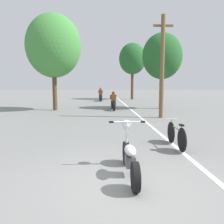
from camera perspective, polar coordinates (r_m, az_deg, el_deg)
ground_plane at (r=4.90m, az=2.22°, el=-17.20°), size 120.00×120.00×0.00m
lane_stripe_edge at (r=17.20m, az=4.88°, el=0.38°), size 0.14×48.00×0.01m
utility_pole at (r=13.84m, az=11.98°, el=10.83°), size 1.10×0.24×5.72m
roadside_tree_right_near at (r=18.83m, az=11.99°, el=12.96°), size 3.03×2.73×5.75m
roadside_tree_right_far at (r=28.79m, az=4.95°, el=12.60°), size 3.19×2.87×6.64m
roadside_tree_left at (r=17.94m, az=-13.91°, el=15.16°), size 3.92×3.52×6.85m
motorcycle_foreground at (r=5.28m, az=4.27°, el=-10.40°), size 0.86×2.08×1.13m
motorcycle_rider_lead at (r=17.58m, az=0.31°, el=2.24°), size 0.50×2.19×1.37m
motorcycle_rider_far at (r=26.01m, az=-2.77°, el=3.87°), size 0.50×2.08×1.46m
bicycle_parked at (r=7.71m, az=15.19°, el=-5.38°), size 0.44×1.75×0.83m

